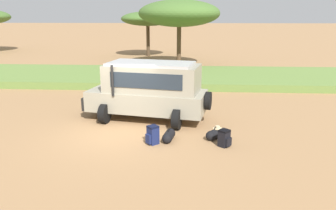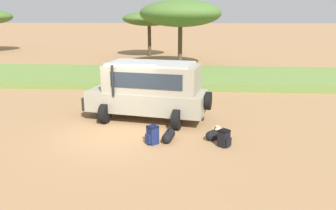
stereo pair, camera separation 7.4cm
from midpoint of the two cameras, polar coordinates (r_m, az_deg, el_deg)
The scene contains 9 objects.
ground_plane at distance 12.47m, azimuth -8.65°, elevation -4.99°, with size 320.00×320.00×0.00m, color #9E754C.
grass_bank at distance 22.57m, azimuth -3.07°, elevation 5.01°, with size 120.00×7.00×0.44m.
safari_vehicle at distance 13.72m, azimuth -3.44°, elevation 2.71°, with size 5.48×3.32×2.44m.
backpack_beside_front_wheel at distance 11.32m, azimuth -2.87°, elevation -5.26°, with size 0.49×0.48×0.65m.
backpack_cluster_center at distance 11.27m, azimuth 9.60°, elevation -5.74°, with size 0.48×0.47×0.59m.
duffel_bag_low_black_case at distance 11.94m, azimuth 8.11°, elevation -4.98°, with size 0.73×0.75×0.45m.
duffel_bag_soft_canvas at distance 11.64m, azimuth -0.04°, elevation -5.38°, with size 0.44×0.89×0.46m.
acacia_tree_centre_back at distance 35.38m, azimuth -3.61°, elevation 14.74°, with size 5.55×5.72×4.63m.
acacia_tree_right_mid at distance 27.95m, azimuth 1.88°, elevation 15.65°, with size 6.71×6.40×5.51m.
Camera 1 is at (2.55, -11.40, 4.33)m, focal length 35.00 mm.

